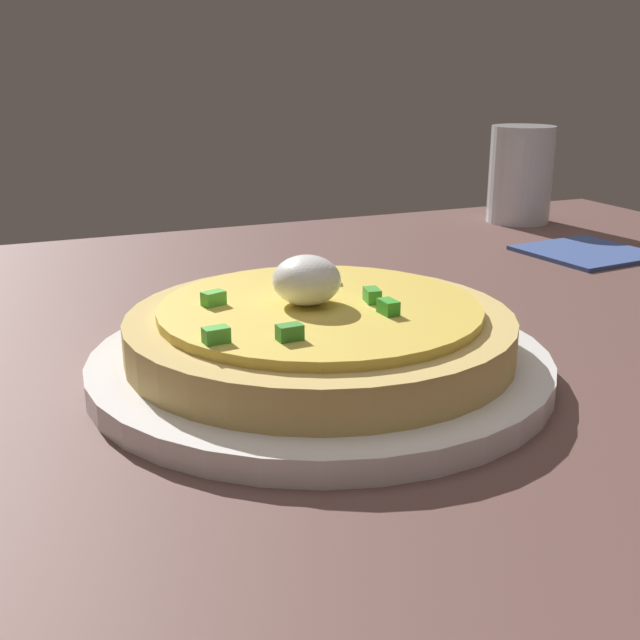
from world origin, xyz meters
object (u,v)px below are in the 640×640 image
Objects in this scene: pizza at (320,328)px; napkin at (586,252)px; cup_near at (520,180)px; plate at (320,364)px.

pizza reaches higher than napkin.
cup_near reaches higher than pizza.
plate is at bearing -138.50° from cup_near.
cup_near is 1.02× the size of napkin.
plate is at bearing -152.38° from napkin.
cup_near is (39.37, 34.83, 4.01)cm from plate.
cup_near is at bearing 41.47° from pizza.
napkin is at bearing 27.58° from pizza.
napkin is (35.49, 18.57, -0.50)cm from plate.
plate is 2.20cm from pizza.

